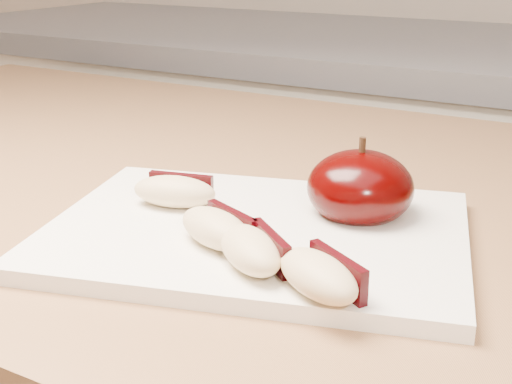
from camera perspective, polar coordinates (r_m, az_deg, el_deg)
The scene contains 6 objects.
cutting_board at distance 0.50m, azimuth 0.00°, elevation -3.33°, with size 0.29×0.21×0.01m, color white.
apple_half at distance 0.52m, azimuth 8.33°, elevation 0.34°, with size 0.08×0.08×0.06m.
apple_wedge_a at distance 0.53m, azimuth -6.48°, elevation 0.08°, with size 0.07×0.05×0.02m.
apple_wedge_b at distance 0.46m, azimuth -3.10°, elevation -2.89°, with size 0.07×0.05×0.02m.
apple_wedge_c at distance 0.43m, azimuth -0.27°, elevation -4.62°, with size 0.07×0.06×0.02m.
apple_wedge_d at distance 0.40m, azimuth 5.15°, elevation -6.63°, with size 0.07×0.06×0.02m.
Camera 1 is at (0.15, -0.02, 1.10)m, focal length 50.00 mm.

